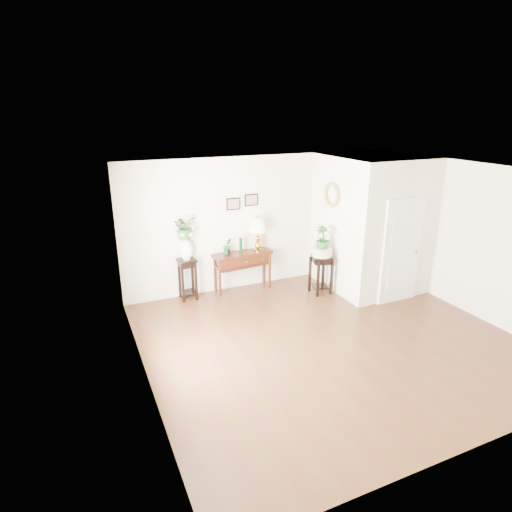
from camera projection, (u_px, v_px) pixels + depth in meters
floor at (329, 339)px, 7.22m from camera, size 6.00×5.50×0.02m
ceiling at (339, 173)px, 6.31m from camera, size 6.00×5.50×0.02m
wall_back at (262, 222)px, 9.14m from camera, size 6.00×0.02×2.80m
wall_front at (484, 344)px, 4.39m from camera, size 6.00×0.02×2.80m
wall_left at (141, 293)px, 5.62m from camera, size 0.02×5.50×2.80m
wall_right at (471, 239)px, 7.91m from camera, size 0.02×5.50×2.80m
partition at (370, 222)px, 9.10m from camera, size 1.80×1.95×2.80m
door at (401, 252)px, 8.35m from camera, size 0.90×0.05×2.10m
art_print_left at (233, 204)px, 8.73m from camera, size 0.30×0.02×0.25m
art_print_right at (251, 200)px, 8.87m from camera, size 0.30×0.02×0.25m
wall_ornament at (331, 194)px, 8.64m from camera, size 0.07×0.51×0.51m
console_table at (243, 271)px, 9.11m from camera, size 1.29×0.54×0.84m
table_lamp at (258, 234)px, 8.99m from camera, size 0.53×0.53×0.72m
green_vase at (241, 245)px, 8.90m from camera, size 0.08×0.08×0.32m
potted_plant at (227, 247)px, 8.79m from camera, size 0.20×0.16×0.34m
plant_stand_a at (188, 279)px, 8.64m from camera, size 0.38×0.38×0.86m
porcelain_vase at (186, 248)px, 8.43m from camera, size 0.30×0.30×0.48m
lily_arrangement at (185, 227)px, 8.29m from camera, size 0.58×0.55×0.51m
plant_stand_b at (321, 274)px, 8.93m from camera, size 0.49×0.49×0.82m
ceramic_bowl at (322, 252)px, 8.77m from camera, size 0.52×0.52×0.18m
narcissus at (323, 238)px, 8.68m from camera, size 0.30×0.30×0.51m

